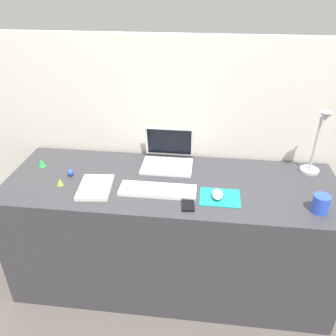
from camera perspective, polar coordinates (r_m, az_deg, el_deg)
The scene contains 14 objects.
ground_plane at distance 2.40m, azimuth 0.42°, elevation -17.46°, with size 6.00×6.00×0.00m, color #59514C.
back_wall at distance 2.24m, azimuth 1.55°, elevation 2.47°, with size 3.07×0.05×1.47m, color silver.
desk at distance 2.14m, azimuth 0.46°, elevation -10.75°, with size 1.87×0.65×0.74m, color #38383D.
laptop at distance 2.09m, azimuth 0.01°, elevation 2.14°, with size 0.30×0.25×0.21m.
keyboard at distance 1.84m, azimuth -1.71°, elevation -3.71°, with size 0.41×0.13×0.02m, color white.
mousepad at distance 1.82m, azimuth 8.61°, elevation -4.85°, with size 0.21×0.17×0.00m, color teal.
mouse at distance 1.80m, azimuth 8.21°, elevation -4.33°, with size 0.06×0.10×0.03m, color white.
cell_phone at distance 1.75m, azimuth 3.32°, elevation -5.90°, with size 0.06×0.13×0.01m, color black.
desk_lamp at distance 2.09m, azimuth 23.46°, elevation 3.58°, with size 0.11×0.14×0.39m.
notebook_pad at distance 1.90m, azimuth -11.96°, elevation -3.14°, with size 0.17×0.24×0.02m, color silver.
coffee_mug at distance 1.83m, azimuth 24.02°, elevation -5.43°, with size 0.08×0.08×0.09m, color blue.
toy_figurine_green at distance 2.20m, azimuth -20.23°, elevation 0.84°, with size 0.04×0.04×0.05m, color green.
toy_figurine_blue at distance 2.05m, azimuth -15.92°, elevation -0.82°, with size 0.04×0.04×0.04m, color blue.
toy_figurine_lime at distance 1.98m, azimuth -17.51°, elevation -2.23°, with size 0.03×0.03×0.04m, color #8CDB33.
Camera 1 is at (0.18, -1.62, 1.77)m, focal length 36.72 mm.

